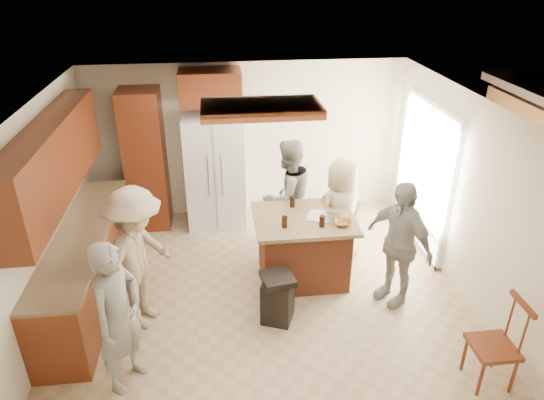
{
  "coord_description": "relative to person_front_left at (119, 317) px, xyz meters",
  "views": [
    {
      "loc": [
        -0.49,
        -4.89,
        3.92
      ],
      "look_at": [
        0.16,
        0.54,
        1.15
      ],
      "focal_mm": 32.0,
      "sensor_mm": 36.0,
      "label": 1
    }
  ],
  "objects": [
    {
      "name": "room_shell",
      "position": [
        5.89,
        2.75,
        0.05
      ],
      "size": [
        8.0,
        5.2,
        5.0
      ],
      "color": "tan",
      "rests_on": "ground"
    },
    {
      "name": "person_front_left",
      "position": [
        0.0,
        0.0,
        0.0
      ],
      "size": [
        0.67,
        0.74,
        1.64
      ],
      "primitive_type": "imported",
      "rotation": [
        0.0,
        0.0,
        1.06
      ],
      "color": "gray",
      "rests_on": "ground"
    },
    {
      "name": "person_behind_left",
      "position": [
        1.99,
        2.33,
        0.03
      ],
      "size": [
        0.97,
        0.85,
        1.69
      ],
      "primitive_type": "imported",
      "rotation": [
        0.0,
        0.0,
        3.67
      ],
      "color": "gray",
      "rests_on": "ground"
    },
    {
      "name": "person_behind_right",
      "position": [
        2.67,
        1.91,
        -0.05
      ],
      "size": [
        0.89,
        0.77,
        1.54
      ],
      "primitive_type": "imported",
      "rotation": [
        0.0,
        0.0,
        3.59
      ],
      "color": "tan",
      "rests_on": "ground"
    },
    {
      "name": "person_side_right",
      "position": [
        3.14,
        0.97,
        -0.0
      ],
      "size": [
        0.9,
        1.07,
        1.63
      ],
      "primitive_type": "imported",
      "rotation": [
        0.0,
        0.0,
        -1.05
      ],
      "color": "gray",
      "rests_on": "ground"
    },
    {
      "name": "person_counter",
      "position": [
        0.08,
        0.91,
        0.05
      ],
      "size": [
        0.94,
        1.24,
        1.75
      ],
      "primitive_type": "imported",
      "rotation": [
        0.0,
        0.0,
        1.15
      ],
      "color": "tan",
      "rests_on": "ground"
    },
    {
      "name": "left_cabinetry",
      "position": [
        -0.72,
        1.51,
        0.14
      ],
      "size": [
        0.64,
        3.0,
        2.3
      ],
      "color": "maroon",
      "rests_on": "ground"
    },
    {
      "name": "back_wall_units",
      "position": [
        0.19,
        3.31,
        0.56
      ],
      "size": [
        1.8,
        0.6,
        2.45
      ],
      "color": "maroon",
      "rests_on": "ground"
    },
    {
      "name": "refrigerator",
      "position": [
        0.97,
        3.23,
        0.08
      ],
      "size": [
        0.9,
        0.76,
        1.8
      ],
      "color": "white",
      "rests_on": "ground"
    },
    {
      "name": "kitchen_island",
      "position": [
        2.08,
        1.55,
        -0.35
      ],
      "size": [
        1.28,
        1.03,
        0.93
      ],
      "color": "brown",
      "rests_on": "ground"
    },
    {
      "name": "island_items",
      "position": [
        2.33,
        1.46,
        0.15
      ],
      "size": [
        0.9,
        0.72,
        0.15
      ],
      "color": "silver",
      "rests_on": "kitchen_island"
    },
    {
      "name": "trash_bin",
      "position": [
        1.64,
        0.74,
        -0.5
      ],
      "size": [
        0.44,
        0.44,
        0.63
      ],
      "color": "black",
      "rests_on": "ground"
    },
    {
      "name": "spindle_chair",
      "position": [
        3.66,
        -0.45,
        -0.37
      ],
      "size": [
        0.42,
        0.42,
        0.99
      ],
      "color": "maroon",
      "rests_on": "ground"
    }
  ]
}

